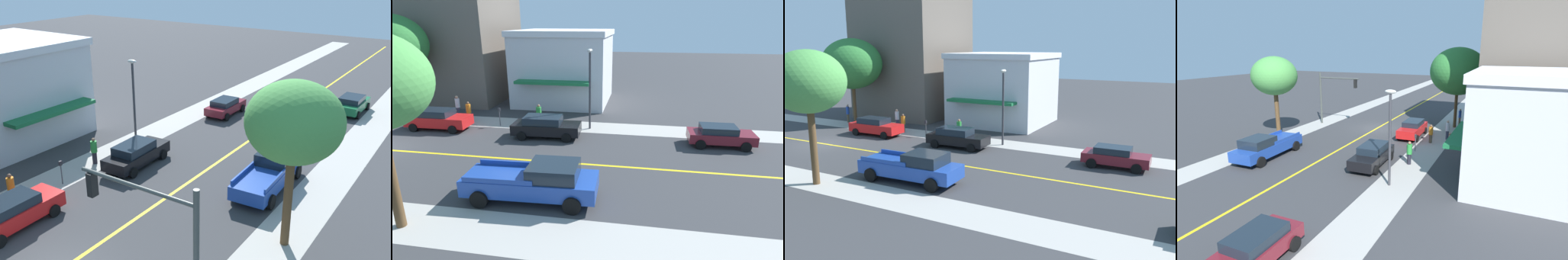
% 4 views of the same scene
% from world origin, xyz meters
% --- Properties ---
extents(ground_plane, '(140.00, 140.00, 0.00)m').
position_xyz_m(ground_plane, '(0.00, 0.00, 0.00)').
color(ground_plane, '#38383A').
extents(sidewalk_left, '(2.63, 126.00, 0.01)m').
position_xyz_m(sidewalk_left, '(-6.74, 0.00, 0.00)').
color(sidewalk_left, '#ADA8A0').
rests_on(sidewalk_left, ground).
extents(road_centerline_stripe, '(0.20, 126.00, 0.00)m').
position_xyz_m(road_centerline_stripe, '(0.00, 0.00, 0.00)').
color(road_centerline_stripe, yellow).
rests_on(road_centerline_stripe, ground).
extents(brick_apartment_block, '(9.98, 10.03, 14.93)m').
position_xyz_m(brick_apartment_block, '(-14.95, -2.18, 7.48)').
color(brick_apartment_block, '#665B51').
rests_on(brick_apartment_block, ground).
extents(corner_shop_building, '(9.89, 8.94, 7.00)m').
position_xyz_m(corner_shop_building, '(-14.93, 8.89, 3.51)').
color(corner_shop_building, silver).
rests_on(corner_shop_building, ground).
extents(street_tree_left_near, '(4.11, 4.11, 7.61)m').
position_xyz_m(street_tree_left_near, '(7.01, 7.26, 5.82)').
color(street_tree_left_near, brown).
rests_on(street_tree_left_near, ground).
extents(street_tree_right_corner, '(5.77, 5.77, 8.43)m').
position_xyz_m(street_tree_right_corner, '(-7.43, -3.90, 5.97)').
color(street_tree_right_corner, brown).
rests_on(street_tree_right_corner, ground).
extents(fire_hydrant, '(0.44, 0.24, 0.81)m').
position_xyz_m(fire_hydrant, '(-6.17, 0.93, 0.40)').
color(fire_hydrant, silver).
rests_on(fire_hydrant, ground).
extents(parking_meter, '(0.12, 0.18, 1.44)m').
position_xyz_m(parking_meter, '(-5.96, 5.72, 0.95)').
color(parking_meter, '#4C4C51').
rests_on(parking_meter, ground).
extents(street_lamp, '(0.70, 0.36, 5.97)m').
position_xyz_m(street_lamp, '(-6.44, 12.78, 3.73)').
color(street_lamp, '#38383D').
rests_on(street_lamp, ground).
extents(red_sedan_left_curb, '(2.04, 4.77, 1.55)m').
position_xyz_m(red_sedan_left_curb, '(-4.40, 1.48, 0.81)').
color(red_sedan_left_curb, red).
rests_on(red_sedan_left_curb, ground).
extents(black_sedan_left_curb, '(2.19, 4.81, 1.53)m').
position_xyz_m(black_sedan_left_curb, '(-4.04, 10.03, 0.80)').
color(black_sedan_left_curb, black).
rests_on(black_sedan_left_curb, ground).
extents(maroon_sedan_left_curb, '(1.99, 4.19, 1.37)m').
position_xyz_m(maroon_sedan_left_curb, '(-4.35, 21.78, 0.73)').
color(maroon_sedan_left_curb, maroon).
rests_on(maroon_sedan_left_curb, ground).
extents(blue_pickup_truck, '(2.50, 6.17, 1.82)m').
position_xyz_m(blue_pickup_truck, '(4.10, 11.97, 0.92)').
color(blue_pickup_truck, '#1E429E').
rests_on(blue_pickup_truck, ground).
extents(pedestrian_white_shirt, '(0.37, 0.37, 1.85)m').
position_xyz_m(pedestrian_white_shirt, '(-7.67, 1.20, 0.98)').
color(pedestrian_white_shirt, '#33384C').
rests_on(pedestrian_white_shirt, ground).
extents(pedestrian_blue_shirt, '(0.30, 0.30, 1.84)m').
position_xyz_m(pedestrian_blue_shirt, '(-7.74, -5.22, 1.00)').
color(pedestrian_blue_shirt, brown).
rests_on(pedestrian_blue_shirt, ground).
extents(pedestrian_orange_shirt, '(0.39, 0.39, 1.68)m').
position_xyz_m(pedestrian_orange_shirt, '(-6.50, 2.83, 0.88)').
color(pedestrian_orange_shirt, brown).
rests_on(pedestrian_orange_shirt, ground).
extents(pedestrian_green_shirt, '(0.40, 0.40, 1.74)m').
position_xyz_m(pedestrian_green_shirt, '(-6.42, 8.77, 0.91)').
color(pedestrian_green_shirt, black).
rests_on(pedestrian_green_shirt, ground).
extents(small_dog, '(0.40, 0.77, 0.57)m').
position_xyz_m(small_dog, '(-7.82, 0.57, 0.38)').
color(small_dog, '#C6B28C').
rests_on(small_dog, ground).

